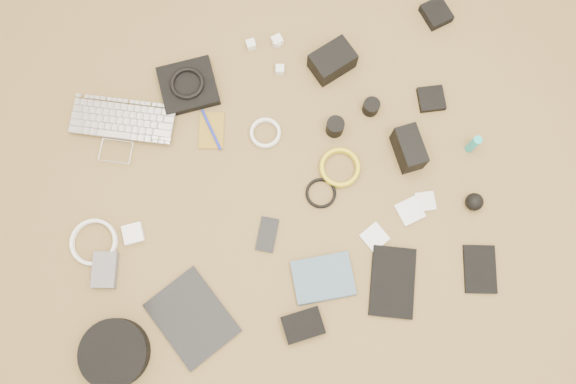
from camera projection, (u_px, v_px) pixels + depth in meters
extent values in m
cube|color=brown|center=(279.00, 194.00, 1.89)|extent=(4.00, 4.00, 0.04)
imported|color=#B6B6BB|center=(120.00, 134.00, 1.90)|extent=(0.42, 0.36, 0.03)
cube|color=black|center=(188.00, 86.00, 1.93)|extent=(0.19, 0.18, 0.03)
torus|color=black|center=(187.00, 83.00, 1.91)|extent=(0.14, 0.14, 0.02)
cube|color=white|center=(251.00, 45.00, 1.97)|extent=(0.03, 0.03, 0.03)
cube|color=white|center=(277.00, 41.00, 1.97)|extent=(0.04, 0.04, 0.03)
cube|color=white|center=(277.00, 42.00, 1.97)|extent=(0.04, 0.04, 0.03)
cube|color=white|center=(280.00, 69.00, 1.95)|extent=(0.04, 0.04, 0.03)
cube|color=black|center=(332.00, 61.00, 1.93)|extent=(0.17, 0.14, 0.08)
cube|color=black|center=(436.00, 13.00, 1.99)|extent=(0.11, 0.11, 0.03)
cube|color=olive|center=(212.00, 131.00, 1.91)|extent=(0.11, 0.15, 0.01)
cylinder|color=#151DB0|center=(211.00, 130.00, 1.90)|extent=(0.04, 0.15, 0.01)
torus|color=white|center=(265.00, 134.00, 1.91)|extent=(0.12, 0.12, 0.01)
cylinder|color=black|center=(335.00, 127.00, 1.89)|extent=(0.07, 0.07, 0.06)
cylinder|color=black|center=(371.00, 107.00, 1.91)|extent=(0.07, 0.07, 0.05)
cube|color=black|center=(431.00, 99.00, 1.93)|extent=(0.10, 0.10, 0.02)
cube|color=white|center=(133.00, 234.00, 1.83)|extent=(0.06, 0.06, 0.03)
torus|color=white|center=(94.00, 242.00, 1.83)|extent=(0.18, 0.18, 0.01)
torus|color=black|center=(321.00, 193.00, 1.86)|extent=(0.13, 0.13, 0.01)
torus|color=gold|center=(340.00, 168.00, 1.88)|extent=(0.16, 0.16, 0.02)
cube|color=black|center=(409.00, 149.00, 1.85)|extent=(0.08, 0.14, 0.10)
cylinder|color=#1AA8AD|center=(473.00, 144.00, 1.85)|extent=(0.04, 0.04, 0.10)
cube|color=#59595E|center=(105.00, 270.00, 1.80)|extent=(0.10, 0.13, 0.03)
cube|color=black|center=(192.00, 318.00, 1.77)|extent=(0.29, 0.32, 0.01)
cube|color=black|center=(267.00, 235.00, 1.83)|extent=(0.10, 0.13, 0.01)
cube|color=silver|center=(375.00, 237.00, 1.83)|extent=(0.10, 0.10, 0.01)
cube|color=silver|center=(410.00, 211.00, 1.85)|extent=(0.09, 0.09, 0.01)
cube|color=silver|center=(425.00, 201.00, 1.86)|extent=(0.07, 0.07, 0.01)
sphere|color=black|center=(474.00, 202.00, 1.83)|extent=(0.08, 0.08, 0.06)
cylinder|color=black|center=(115.00, 353.00, 1.73)|extent=(0.21, 0.21, 0.06)
cube|color=black|center=(303.00, 325.00, 1.76)|extent=(0.13, 0.09, 0.03)
imported|color=#40586D|center=(328.00, 300.00, 1.78)|extent=(0.20, 0.15, 0.02)
cube|color=black|center=(393.00, 282.00, 1.80)|extent=(0.21, 0.26, 0.02)
cube|color=black|center=(480.00, 269.00, 1.81)|extent=(0.14, 0.18, 0.01)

